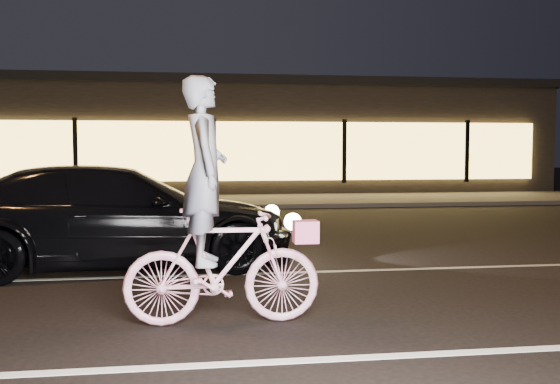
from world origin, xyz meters
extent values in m
plane|color=black|center=(0.00, 0.00, 0.00)|extent=(90.00, 90.00, 0.00)
cube|color=silver|center=(0.00, -1.50, 0.00)|extent=(60.00, 0.12, 0.01)
cube|color=gray|center=(0.00, 2.00, 0.00)|extent=(60.00, 0.10, 0.01)
cube|color=#383533|center=(0.00, 13.00, 0.06)|extent=(30.00, 4.00, 0.12)
cube|color=black|center=(0.00, 19.00, 2.00)|extent=(25.00, 8.00, 4.00)
cube|color=black|center=(0.00, 19.00, 4.05)|extent=(25.40, 8.40, 0.30)
cube|color=#FFC959|center=(0.00, 14.90, 1.60)|extent=(23.00, 0.15, 2.00)
cube|color=black|center=(-4.50, 14.82, 1.60)|extent=(0.15, 0.08, 2.20)
cube|color=black|center=(0.00, 14.82, 1.60)|extent=(0.15, 0.08, 2.20)
cube|color=black|center=(4.50, 14.82, 1.60)|extent=(0.15, 0.08, 2.20)
cube|color=black|center=(9.00, 14.82, 1.60)|extent=(0.15, 0.08, 2.20)
imported|color=#DB3F78|center=(-0.51, -0.37, 0.57)|extent=(1.88, 0.53, 1.13)
imported|color=silver|center=(-0.67, -0.37, 1.48)|extent=(0.43, 0.65, 1.78)
cube|color=#FF4582|center=(0.30, -0.37, 0.88)|extent=(0.24, 0.19, 0.22)
imported|color=black|center=(-1.84, 2.73, 0.73)|extent=(5.18, 2.49, 1.45)
sphere|color=#FFF2BF|center=(0.49, 3.61, 0.67)|extent=(0.24, 0.24, 0.24)
sphere|color=#FFF2BF|center=(0.61, 2.28, 0.67)|extent=(0.24, 0.24, 0.24)
camera|label=1|loc=(-0.81, -6.28, 1.69)|focal=40.00mm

